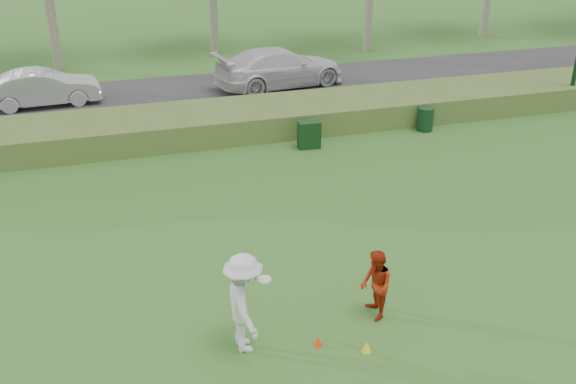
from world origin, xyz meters
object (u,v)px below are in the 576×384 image
object	(u,v)px
player_white	(244,303)
trash_bin	(425,119)
player_red	(376,285)
cone_yellow	(367,347)
car_mid	(43,88)
utility_cabinet	(309,135)
car_right	(280,67)
cone_orange	(318,341)

from	to	relation	value
player_white	trash_bin	distance (m)	13.59
player_red	trash_bin	size ratio (longest dim) A/B	1.78
player_white	player_red	distance (m)	2.83
cone_yellow	trash_bin	size ratio (longest dim) A/B	0.25
trash_bin	player_red	bearing A→B (deg)	-122.59
player_white	car_mid	size ratio (longest dim) A/B	0.47
player_red	car_mid	bearing A→B (deg)	-152.45
cone_yellow	utility_cabinet	world-z (taller)	utility_cabinet
trash_bin	car_right	xyz separation A→B (m)	(-3.60, 6.82, 0.47)
player_white	cone_yellow	size ratio (longest dim) A/B	9.63
cone_orange	trash_bin	world-z (taller)	trash_bin
trash_bin	car_mid	size ratio (longest dim) A/B	0.20
player_white	car_mid	bearing A→B (deg)	13.56
cone_yellow	trash_bin	bearing A→B (deg)	57.60
cone_orange	trash_bin	xyz separation A→B (m)	(7.74, 10.43, 0.34)
cone_orange	player_red	bearing A→B (deg)	21.62
cone_orange	utility_cabinet	size ratio (longest dim) A/B	0.21
utility_cabinet	car_mid	world-z (taller)	car_mid
cone_yellow	car_right	distance (m)	18.00
player_red	car_right	size ratio (longest dim) A/B	0.26
cone_yellow	car_mid	xyz separation A→B (m)	(-6.58, 17.80, 0.68)
car_right	player_red	bearing A→B (deg)	159.94
player_white	trash_bin	world-z (taller)	player_white
car_mid	player_white	bearing A→B (deg)	-169.70
player_white	utility_cabinet	bearing A→B (deg)	-25.76
cone_yellow	cone_orange	bearing A→B (deg)	152.79
cone_orange	car_mid	xyz separation A→B (m)	(-5.73, 17.36, 0.69)
utility_cabinet	trash_bin	size ratio (longest dim) A/B	1.09
player_white	car_right	bearing A→B (deg)	-18.89
cone_yellow	utility_cabinet	distance (m)	10.71
car_right	player_white	bearing A→B (deg)	151.06
cone_yellow	utility_cabinet	bearing A→B (deg)	77.71
trash_bin	cone_yellow	bearing A→B (deg)	-122.40
utility_cabinet	car_right	world-z (taller)	car_right
player_white	car_right	distance (m)	17.76
cone_orange	cone_yellow	bearing A→B (deg)	-27.21
car_mid	car_right	size ratio (longest dim) A/B	0.76
cone_orange	cone_yellow	xyz separation A→B (m)	(0.84, -0.43, 0.01)
car_right	cone_orange	bearing A→B (deg)	155.65
car_right	car_mid	bearing A→B (deg)	78.46
cone_yellow	car_mid	world-z (taller)	car_mid
cone_orange	car_right	xyz separation A→B (m)	(4.14, 17.24, 0.81)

